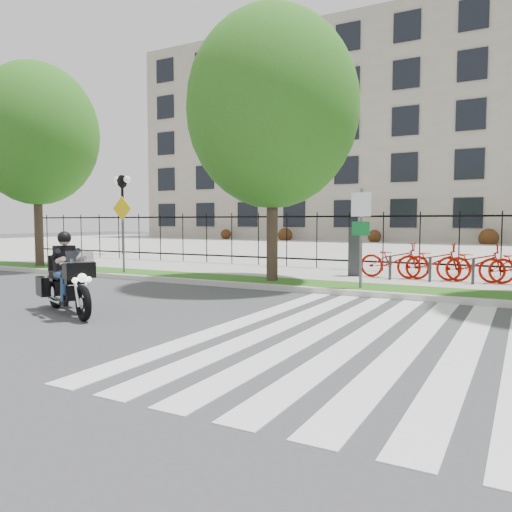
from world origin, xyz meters
The scene contains 14 objects.
ground centered at (0.00, 0.00, 0.00)m, with size 120.00×120.00×0.00m, color #3E3E40.
curb centered at (0.00, 4.10, 0.07)m, with size 60.00×0.20×0.15m, color #B9B5AE.
grass_verge centered at (0.00, 4.95, 0.07)m, with size 60.00×1.50×0.15m, color #1D5114.
sidewalk centered at (0.00, 7.45, 0.07)m, with size 60.00×3.50×0.15m, color #A29E97.
plaza centered at (0.00, 25.00, 0.05)m, with size 80.00×34.00×0.10m, color #A29E97.
crosswalk_stripes centered at (4.83, 0.00, 0.01)m, with size 5.70×8.00×0.01m, color silver, non-canonical shape.
iron_fence centered at (0.00, 9.20, 1.15)m, with size 30.00×0.06×2.00m, color black, non-canonical shape.
office_building centered at (0.00, 44.92, 9.97)m, with size 60.00×21.90×20.15m.
lamp_post_left centered at (-12.00, 12.00, 3.21)m, with size 1.06×0.70×4.25m.
street_tree_0 centered at (-9.54, 4.95, 5.07)m, with size 4.59×4.59×7.57m.
street_tree_1 centered at (0.33, 4.95, 4.95)m, with size 4.81×4.81×7.58m.
sign_pole_regulatory centered at (3.01, 4.58, 1.74)m, with size 0.50×0.09×2.50m.
sign_pole_warning centered at (-4.96, 4.58, 1.74)m, with size 0.78×0.09×2.49m.
motorcycle_rider centered at (-1.28, -0.85, 0.65)m, with size 2.37×1.37×1.97m.
Camera 1 is at (6.69, -7.67, 1.83)m, focal length 35.00 mm.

